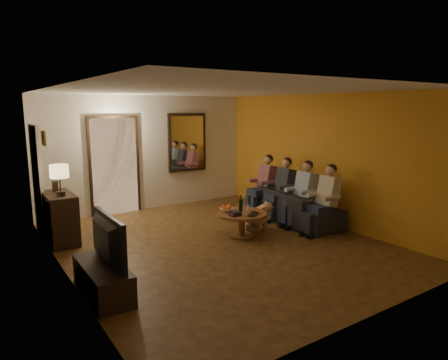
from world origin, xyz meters
TOP-DOWN VIEW (x-y plane):
  - floor at (0.00, 0.00)m, footprint 5.00×6.00m
  - ceiling at (0.00, 0.00)m, footprint 5.00×6.00m
  - back_wall at (0.00, 3.00)m, footprint 5.00×0.02m
  - front_wall at (0.00, -3.00)m, footprint 5.00×0.02m
  - left_wall at (-2.50, 0.00)m, footprint 0.02×6.00m
  - right_wall at (2.50, 0.00)m, footprint 0.02×6.00m
  - orange_accent at (2.49, 0.00)m, footprint 0.01×6.00m
  - kitchen_doorway at (-0.80, 2.98)m, footprint 1.00×0.06m
  - door_trim at (-0.80, 2.97)m, footprint 1.12×0.04m
  - fridge_glimpse at (-0.55, 2.98)m, footprint 0.45×0.03m
  - mirror_frame at (1.00, 2.96)m, footprint 1.00×0.05m
  - mirror_glass at (1.00, 2.93)m, footprint 0.86×0.02m
  - white_door at (-2.46, 2.30)m, footprint 0.06×0.85m
  - framed_art at (-2.47, 1.30)m, footprint 0.03×0.28m
  - art_canvas at (-2.46, 1.30)m, footprint 0.01×0.22m
  - dresser at (-2.25, 1.63)m, footprint 0.45×0.97m
  - table_lamp at (-2.25, 1.41)m, footprint 0.30×0.30m
  - flower_vase at (-2.25, 1.85)m, footprint 0.14×0.14m
  - tv_stand at (-2.25, -0.78)m, footprint 0.45×1.18m
  - tv at (-2.25, -0.78)m, footprint 1.09×0.14m
  - sofa at (2.09, 0.32)m, footprint 2.30×1.21m
  - person_a at (1.99, -0.58)m, footprint 0.60×0.40m
  - person_b at (1.99, 0.02)m, footprint 0.60×0.40m
  - person_c at (1.99, 0.62)m, footprint 0.60×0.40m
  - person_d at (1.99, 1.22)m, footprint 0.60×0.40m
  - dog at (1.04, 0.27)m, footprint 0.61×0.40m
  - coffee_table at (0.56, 0.12)m, footprint 1.02×1.02m
  - bowl at (0.38, 0.34)m, footprint 0.26×0.26m
  - oranges at (0.38, 0.34)m, footprint 0.20×0.20m
  - wine_bottle at (0.61, 0.22)m, footprint 0.07×0.07m
  - wine_glass at (0.74, 0.17)m, footprint 0.06×0.06m
  - book_stack at (0.34, 0.02)m, footprint 0.20×0.15m
  - laptop at (0.66, -0.16)m, footprint 0.39×0.35m

SIDE VIEW (x-z plane):
  - floor at x=0.00m, z-range -0.01..0.01m
  - tv_stand at x=-2.25m, z-range 0.00..0.39m
  - coffee_table at x=0.56m, z-range 0.00..0.45m
  - dog at x=1.04m, z-range 0.00..0.56m
  - sofa at x=2.09m, z-range 0.00..0.64m
  - dresser at x=-2.25m, z-range 0.00..0.87m
  - laptop at x=0.66m, z-range 0.45..0.48m
  - bowl at x=0.38m, z-range 0.45..0.51m
  - book_stack at x=0.34m, z-range 0.45..0.52m
  - wine_glass at x=0.74m, z-range 0.45..0.55m
  - oranges at x=0.38m, z-range 0.51..0.59m
  - person_a at x=1.99m, z-range 0.00..1.20m
  - person_b at x=1.99m, z-range 0.00..1.20m
  - person_c at x=1.99m, z-range 0.00..1.20m
  - person_d at x=1.99m, z-range 0.00..1.20m
  - wine_bottle at x=0.61m, z-range 0.45..0.76m
  - tv at x=-2.25m, z-range 0.39..1.02m
  - fridge_glimpse at x=-0.55m, z-range 0.05..1.75m
  - white_door at x=-2.46m, z-range 0.00..2.04m
  - kitchen_doorway at x=-0.80m, z-range 0.00..2.10m
  - door_trim at x=-0.80m, z-range -0.06..2.16m
  - flower_vase at x=-2.25m, z-range 0.87..1.31m
  - table_lamp at x=-2.25m, z-range 0.87..1.41m
  - back_wall at x=0.00m, z-range 0.00..2.60m
  - front_wall at x=0.00m, z-range 0.00..2.60m
  - left_wall at x=-2.50m, z-range 0.00..2.60m
  - right_wall at x=2.50m, z-range 0.00..2.60m
  - orange_accent at x=2.49m, z-range 0.00..2.60m
  - mirror_frame at x=1.00m, z-range 0.80..2.20m
  - mirror_glass at x=1.00m, z-range 0.87..2.13m
  - framed_art at x=-2.47m, z-range 1.73..1.97m
  - art_canvas at x=-2.46m, z-range 1.76..1.94m
  - ceiling at x=0.00m, z-range 2.60..2.60m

